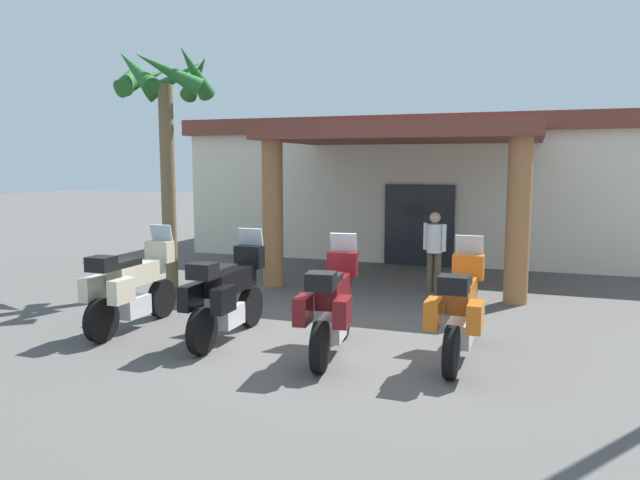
{
  "coord_description": "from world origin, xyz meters",
  "views": [
    {
      "loc": [
        2.62,
        -8.24,
        2.65
      ],
      "look_at": [
        -1.07,
        2.5,
        1.2
      ],
      "focal_mm": 33.97,
      "sensor_mm": 36.0,
      "label": 1
    }
  ],
  "objects": [
    {
      "name": "motorcycle_cream",
      "position": [
        -3.29,
        -0.27,
        0.7
      ],
      "size": [
        0.7,
        2.21,
        1.61
      ],
      "rotation": [
        0.0,
        0.0,
        1.56
      ],
      "color": "black",
      "rests_on": "ground_plane"
    },
    {
      "name": "motorcycle_maroon",
      "position": [
        0.12,
        -0.46,
        0.7
      ],
      "size": [
        0.75,
        2.21,
        1.61
      ],
      "rotation": [
        0.0,
        0.0,
        1.68
      ],
      "color": "black",
      "rests_on": "ground_plane"
    },
    {
      "name": "ground_plane",
      "position": [
        0.0,
        0.0,
        0.0
      ],
      "size": [
        80.0,
        80.0,
        0.0
      ],
      "primitive_type": "plane",
      "color": "#514F4C"
    },
    {
      "name": "motorcycle_black",
      "position": [
        -1.58,
        -0.3,
        0.7
      ],
      "size": [
        0.7,
        2.21,
        1.61
      ],
      "rotation": [
        0.0,
        0.0,
        1.57
      ],
      "color": "black",
      "rests_on": "ground_plane"
    },
    {
      "name": "pedestrian",
      "position": [
        0.85,
        4.15,
        0.96
      ],
      "size": [
        0.49,
        0.32,
        1.66
      ],
      "rotation": [
        0.0,
        0.0,
        4.3
      ],
      "color": "brown",
      "rests_on": "ground_plane"
    },
    {
      "name": "palm_tree_roadside",
      "position": [
        -4.3,
        2.38,
        3.86
      ],
      "size": [
        2.04,
        2.11,
        4.94
      ],
      "color": "brown",
      "rests_on": "ground_plane"
    },
    {
      "name": "motel_building",
      "position": [
        0.02,
        9.83,
        1.99
      ],
      "size": [
        13.88,
        9.69,
        3.88
      ],
      "rotation": [
        0.0,
        0.0,
        -0.01
      ],
      "color": "silver",
      "rests_on": "ground_plane"
    },
    {
      "name": "motorcycle_orange",
      "position": [
        1.83,
        -0.13,
        0.7
      ],
      "size": [
        0.71,
        2.21,
        1.61
      ],
      "rotation": [
        0.0,
        0.0,
        1.55
      ],
      "color": "black",
      "rests_on": "ground_plane"
    }
  ]
}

